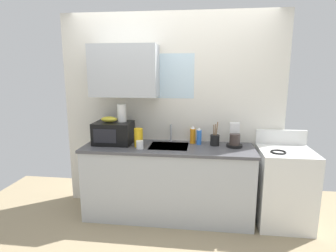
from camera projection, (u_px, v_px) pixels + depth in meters
kitchen_wall_assembly at (163, 105)px, 3.55m from camera, size 2.82×0.42×2.50m
counter_unit at (168, 181)px, 3.42m from camera, size 2.05×0.63×0.90m
sink_faucet at (171, 133)px, 3.54m from camera, size 0.03×0.03×0.22m
stove_range at (284, 187)px, 3.25m from camera, size 0.60×0.60×1.08m
microwave at (113, 133)px, 3.44m from camera, size 0.46×0.35×0.27m
banana_bunch at (109, 119)px, 3.41m from camera, size 0.20×0.11×0.07m
paper_towel_roll at (122, 113)px, 3.42m from camera, size 0.11×0.11×0.22m
coffee_maker at (234, 138)px, 3.32m from camera, size 0.19×0.21×0.28m
dish_soap_bottle_orange at (193, 135)px, 3.46m from camera, size 0.07×0.07×0.22m
dish_soap_bottle_blue at (199, 136)px, 3.40m from camera, size 0.06×0.06×0.21m
cereal_canister at (139, 138)px, 3.30m from camera, size 0.10×0.10×0.22m
mug_white at (140, 145)px, 3.22m from camera, size 0.08×0.08×0.09m
utensil_crock at (215, 140)px, 3.36m from camera, size 0.11×0.11×0.29m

